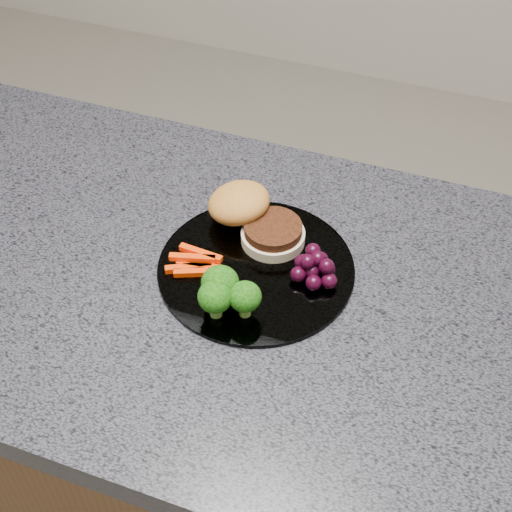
{
  "coord_description": "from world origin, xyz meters",
  "views": [
    {
      "loc": [
        0.31,
        -0.57,
        1.59
      ],
      "look_at": [
        0.09,
        0.03,
        0.93
      ],
      "focal_mm": 50.0,
      "sensor_mm": 36.0,
      "label": 1
    }
  ],
  "objects_px": {
    "island_cabinet": "(201,447)",
    "burger": "(251,216)",
    "plate": "(256,268)",
    "grape_bunch": "(315,267)"
  },
  "relations": [
    {
      "from": "island_cabinet",
      "to": "grape_bunch",
      "type": "relative_size",
      "value": 18.84
    },
    {
      "from": "island_cabinet",
      "to": "plate",
      "type": "bearing_deg",
      "value": 18.73
    },
    {
      "from": "grape_bunch",
      "to": "burger",
      "type": "bearing_deg",
      "value": 152.12
    },
    {
      "from": "island_cabinet",
      "to": "grape_bunch",
      "type": "distance_m",
      "value": 0.52
    },
    {
      "from": "grape_bunch",
      "to": "island_cabinet",
      "type": "bearing_deg",
      "value": -165.9
    },
    {
      "from": "island_cabinet",
      "to": "burger",
      "type": "xyz_separation_m",
      "value": [
        0.06,
        0.1,
        0.5
      ]
    },
    {
      "from": "burger",
      "to": "grape_bunch",
      "type": "height_order",
      "value": "burger"
    },
    {
      "from": "plate",
      "to": "burger",
      "type": "bearing_deg",
      "value": 115.3
    },
    {
      "from": "plate",
      "to": "grape_bunch",
      "type": "distance_m",
      "value": 0.08
    },
    {
      "from": "plate",
      "to": "burger",
      "type": "relative_size",
      "value": 1.59
    }
  ]
}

